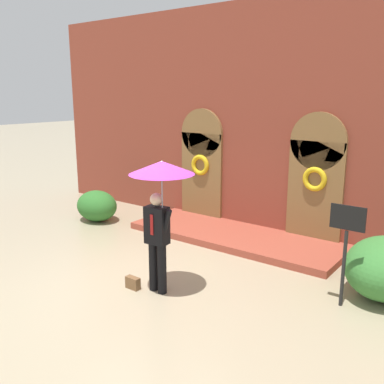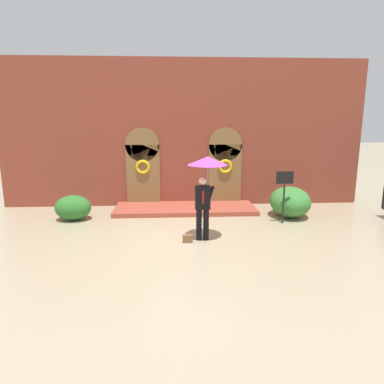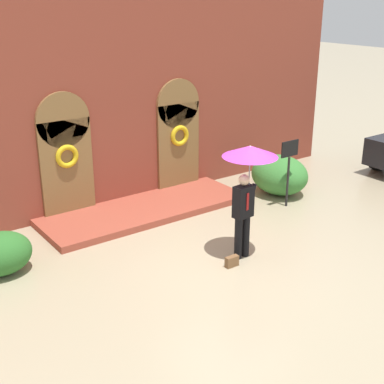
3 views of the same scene
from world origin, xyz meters
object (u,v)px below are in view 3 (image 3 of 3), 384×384
Objects in this scene: person_with_umbrella at (248,168)px; sign_post at (289,162)px; shrub_right at (279,175)px; shrub_left at (1,254)px; handbag at (232,261)px.

person_with_umbrella reaches higher than sign_post.
person_with_umbrella is 4.11m from shrub_right.
shrub_left is 0.73× the size of shrub_right.
shrub_right reaches higher than shrub_left.
sign_post is 1.43× the size of shrub_left.
person_with_umbrella is 8.44× the size of handbag.
shrub_right is at bearing 57.70° from sign_post.
handbag is (-0.53, -0.20, -1.80)m from person_with_umbrella.
shrub_left is (-6.98, 0.78, -0.74)m from sign_post.
person_with_umbrella is at bearing -151.69° from sign_post.
shrub_right is (0.49, 0.78, -0.64)m from sign_post.
shrub_right is at bearing -0.05° from shrub_left.
person_with_umbrella is 3.13m from sign_post.
shrub_right is at bearing 34.07° from handbag.
shrub_left is at bearing 148.16° from handbag.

